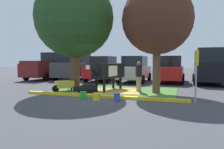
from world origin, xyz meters
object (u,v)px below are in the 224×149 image
bucket_blue (117,97)px  cow_holstein (108,71)px  wheelbarrow (64,84)px  person_handler (139,76)px  sedan_silver (135,69)px  pickup_truck_maroon (49,67)px  calf_lying (87,89)px  parking_sign (196,67)px  bucket_yellow (97,97)px  shade_tree_right (157,19)px  suv_black (209,66)px  bucket_green (83,95)px  shade_tree_left (74,18)px  sedan_red (170,70)px  suv_dark_grey (74,65)px  sedan_blue (103,69)px

bucket_blue → cow_holstein: bearing=116.8°
cow_holstein → wheelbarrow: 2.48m
person_handler → sedan_silver: size_ratio=0.36×
pickup_truck_maroon → calf_lying: bearing=-44.4°
parking_sign → bucket_yellow: parking_sign is taller
shade_tree_right → person_handler: size_ratio=3.41×
bucket_blue → suv_black: suv_black is taller
person_handler → calf_lying: bearing=-150.4°
bucket_green → bucket_blue: bearing=-2.2°
person_handler → bucket_yellow: 3.21m
bucket_blue → sedan_silver: (-1.00, 8.05, 0.82)m
bucket_green → person_handler: bearing=54.8°
calf_lying → bucket_green: calf_lying is taller
bucket_yellow → bucket_blue: 0.87m
wheelbarrow → bucket_green: bearing=-40.0°
shade_tree_left → calf_lying: size_ratio=5.40×
calf_lying → parking_sign: parking_sign is taller
parking_sign → pickup_truck_maroon: pickup_truck_maroon is taller
bucket_green → sedan_red: (3.24, 8.39, 0.83)m
bucket_green → pickup_truck_maroon: (-7.35, 8.07, 0.95)m
sedan_silver → suv_black: suv_black is taller
shade_tree_left → parking_sign: size_ratio=3.05×
pickup_truck_maroon → bucket_blue: bearing=-42.4°
cow_holstein → suv_dark_grey: bearing=132.2°
parking_sign → cow_holstein: bearing=151.4°
bucket_green → sedan_red: 9.03m
suv_dark_grey → sedan_silver: bearing=-2.4°
person_handler → bucket_yellow: bearing=-112.9°
cow_holstein → calf_lying: bearing=-120.9°
parking_sign → suv_black: suv_black is taller
parking_sign → bucket_green: 4.76m
pickup_truck_maroon → suv_dark_grey: bearing=3.6°
calf_lying → wheelbarrow: bearing=169.3°
cow_holstein → bucket_green: (-0.24, -2.56, -0.94)m
sedan_red → suv_black: suv_black is taller
bucket_green → suv_black: suv_black is taller
sedan_red → parking_sign: bearing=-80.7°
wheelbarrow → bucket_yellow: wheelbarrow is taller
shade_tree_left → bucket_blue: size_ratio=19.42×
parking_sign → sedan_red: parking_sign is taller
shade_tree_right → calf_lying: 4.99m
shade_tree_left → suv_dark_grey: 7.23m
suv_black → sedan_red: bearing=175.5°
sedan_red → shade_tree_left: bearing=-129.3°
bucket_blue → suv_black: size_ratio=0.07×
cow_holstein → wheelbarrow: size_ratio=2.14×
bucket_yellow → sedan_silver: 8.20m
suv_dark_grey → sedan_blue: size_ratio=1.05×
cow_holstein → bucket_yellow: 2.92m
bucket_blue → pickup_truck_maroon: bearing=137.6°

